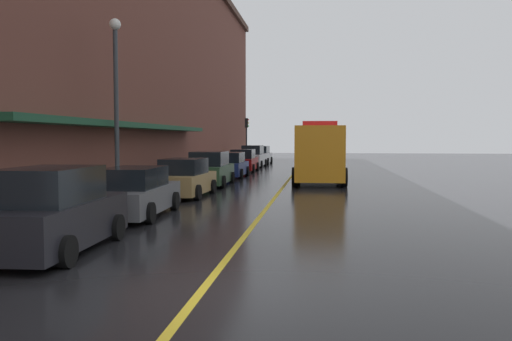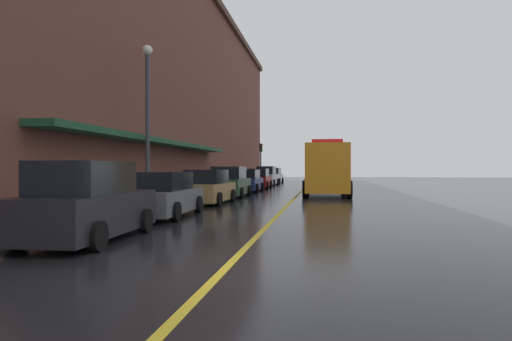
{
  "view_description": "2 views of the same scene",
  "coord_description": "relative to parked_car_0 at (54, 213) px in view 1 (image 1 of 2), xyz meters",
  "views": [
    {
      "loc": [
        1.94,
        -8.28,
        2.51
      ],
      "look_at": [
        -0.89,
        14.26,
        1.1
      ],
      "focal_mm": 36.62,
      "sensor_mm": 36.0,
      "label": 1
    },
    {
      "loc": [
        1.67,
        -7.48,
        1.72
      ],
      "look_at": [
        -2.24,
        18.31,
        1.58
      ],
      "focal_mm": 31.5,
      "sensor_mm": 36.0,
      "label": 2
    }
  ],
  "objects": [
    {
      "name": "parked_car_4",
      "position": [
        0.0,
        22.21,
        -0.11
      ],
      "size": [
        2.05,
        4.46,
        1.61
      ],
      "rotation": [
        0.0,
        0.0,
        1.57
      ],
      "color": "navy",
      "rests_on": "ground"
    },
    {
      "name": "parking_meter_0",
      "position": [
        -1.47,
        27.58,
        0.19
      ],
      "size": [
        0.14,
        0.18,
        1.33
      ],
      "color": "#4C4C51",
      "rests_on": "sidewalk_left"
    },
    {
      "name": "brick_building_left",
      "position": [
        -7.6,
        21.57,
        7.21
      ],
      "size": [
        9.33,
        64.0,
        16.14
      ],
      "color": "brown",
      "rests_on": "ground"
    },
    {
      "name": "traffic_light_near",
      "position": [
        -1.41,
        39.55,
        2.28
      ],
      "size": [
        0.38,
        0.36,
        4.3
      ],
      "color": "#232326",
      "rests_on": "sidewalk_left"
    },
    {
      "name": "sidewalk_left",
      "position": [
        -2.32,
        22.58,
        -0.8
      ],
      "size": [
        2.4,
        70.0,
        0.15
      ],
      "primitive_type": "cube",
      "color": "gray",
      "rests_on": "ground"
    },
    {
      "name": "parked_car_2",
      "position": [
        0.02,
        11.05,
        -0.1
      ],
      "size": [
        2.08,
        4.26,
        1.65
      ],
      "rotation": [
        0.0,
        0.0,
        1.54
      ],
      "color": "#A5844C",
      "rests_on": "ground"
    },
    {
      "name": "parked_car_7",
      "position": [
        -0.13,
        39.96,
        -0.05
      ],
      "size": [
        2.11,
        4.85,
        1.76
      ],
      "rotation": [
        0.0,
        0.0,
        1.55
      ],
      "color": "silver",
      "rests_on": "ground"
    },
    {
      "name": "parked_car_3",
      "position": [
        -0.02,
        16.32,
        -0.03
      ],
      "size": [
        2.1,
        4.55,
        1.82
      ],
      "rotation": [
        0.0,
        0.0,
        1.58
      ],
      "color": "#2D5133",
      "rests_on": "ground"
    },
    {
      "name": "parked_car_5",
      "position": [
        0.0,
        28.01,
        -0.08
      ],
      "size": [
        2.02,
        4.31,
        1.68
      ],
      "rotation": [
        0.0,
        0.0,
        1.58
      ],
      "color": "maroon",
      "rests_on": "ground"
    },
    {
      "name": "parking_meter_1",
      "position": [
        -1.47,
        15.44,
        0.19
      ],
      "size": [
        0.14,
        0.18,
        1.33
      ],
      "color": "#4C4C51",
      "rests_on": "sidewalk_left"
    },
    {
      "name": "lane_center_stripe",
      "position": [
        3.88,
        22.58,
        -0.87
      ],
      "size": [
        0.16,
        70.0,
        0.01
      ],
      "primitive_type": "cube",
      "color": "gold",
      "rests_on": "ground"
    },
    {
      "name": "ground_plane",
      "position": [
        3.88,
        22.58,
        -0.87
      ],
      "size": [
        112.0,
        112.0,
        0.0
      ],
      "primitive_type": "plane",
      "color": "black"
    },
    {
      "name": "parked_car_0",
      "position": [
        0.0,
        0.0,
        0.0
      ],
      "size": [
        2.13,
        4.52,
        1.88
      ],
      "rotation": [
        0.0,
        0.0,
        1.61
      ],
      "color": "black",
      "rests_on": "ground"
    },
    {
      "name": "utility_truck",
      "position": [
        5.68,
        19.29,
        0.74
      ],
      "size": [
        2.95,
        8.44,
        3.38
      ],
      "rotation": [
        0.0,
        0.0,
        -1.56
      ],
      "color": "orange",
      "rests_on": "ground"
    },
    {
      "name": "street_lamp_left",
      "position": [
        -2.07,
        8.74,
        3.53
      ],
      "size": [
        0.44,
        0.44,
        6.94
      ],
      "color": "#33383D",
      "rests_on": "sidewalk_left"
    },
    {
      "name": "parked_car_6",
      "position": [
        -0.08,
        34.27,
        0.01
      ],
      "size": [
        2.04,
        4.92,
        1.9
      ],
      "rotation": [
        0.0,
        0.0,
        1.56
      ],
      "color": "silver",
      "rests_on": "ground"
    },
    {
      "name": "parked_car_1",
      "position": [
        -0.11,
        5.34,
        -0.12
      ],
      "size": [
        2.13,
        4.81,
        1.59
      ],
      "rotation": [
        0.0,
        0.0,
        1.6
      ],
      "color": "#595B60",
      "rests_on": "ground"
    }
  ]
}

